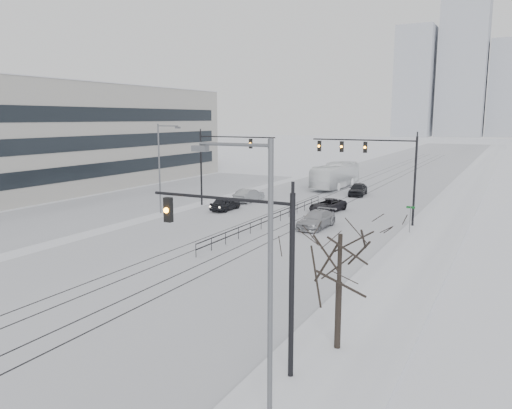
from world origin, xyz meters
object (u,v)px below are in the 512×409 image
at_px(sedan_nb_front, 328,205).
at_px(sedan_nb_right, 316,220).
at_px(traffic_mast_near, 252,255).
at_px(sedan_sb_inner, 225,204).
at_px(sedan_sb_outer, 249,195).
at_px(sedan_nb_far, 358,189).
at_px(box_truck, 335,176).
at_px(bare_tree, 340,246).

relative_size(sedan_nb_front, sedan_nb_right, 0.93).
xyz_separation_m(traffic_mast_near, sedan_sb_inner, (-18.26, 28.37, -3.84)).
height_order(sedan_sb_outer, sedan_nb_far, sedan_nb_far).
bearing_deg(box_truck, traffic_mast_near, 106.86).
bearing_deg(sedan_sb_inner, sedan_nb_right, 162.01).
relative_size(traffic_mast_near, sedan_sb_inner, 1.65).
xyz_separation_m(sedan_sb_inner, sedan_sb_outer, (-0.32, 5.81, 0.04)).
relative_size(traffic_mast_near, sedan_nb_right, 1.36).
bearing_deg(sedan_nb_front, sedan_nb_right, -66.41).
distance_m(traffic_mast_near, box_truck, 51.95).
bearing_deg(sedan_nb_right, traffic_mast_near, -71.72).
distance_m(traffic_mast_near, bare_tree, 3.85).
bearing_deg(bare_tree, sedan_nb_right, 112.82).
distance_m(traffic_mast_near, sedan_nb_right, 25.96).
height_order(bare_tree, sedan_nb_right, bare_tree).
xyz_separation_m(sedan_sb_inner, sedan_nb_right, (11.50, -3.59, 0.02)).
bearing_deg(sedan_nb_far, sedan_nb_front, -94.29).
xyz_separation_m(sedan_sb_inner, sedan_nb_front, (9.79, 4.25, -0.06)).
xyz_separation_m(sedan_nb_front, sedan_nb_far, (-0.32, 12.09, 0.12)).
height_order(sedan_nb_front, box_truck, box_truck).
relative_size(bare_tree, sedan_sb_outer, 1.32).
distance_m(sedan_nb_right, sedan_nb_far, 20.04).
height_order(traffic_mast_near, sedan_sb_inner, traffic_mast_near).
bearing_deg(sedan_sb_outer, sedan_sb_inner, 95.95).
height_order(bare_tree, sedan_nb_front, bare_tree).
xyz_separation_m(traffic_mast_near, box_truck, (-13.53, 50.08, -2.86)).
distance_m(sedan_sb_outer, sedan_nb_front, 10.23).
distance_m(sedan_sb_inner, sedan_nb_far, 18.89).
relative_size(sedan_sb_outer, sedan_nb_right, 0.90).
distance_m(sedan_sb_inner, sedan_sb_outer, 5.82).
xyz_separation_m(bare_tree, sedan_nb_right, (-9.16, 21.77, -3.74)).
relative_size(bare_tree, sedan_nb_front, 1.27).
xyz_separation_m(traffic_mast_near, sedan_nb_front, (-8.47, 32.62, -3.90)).
bearing_deg(sedan_sb_inner, traffic_mast_near, 122.12).
bearing_deg(sedan_nb_right, box_truck, 108.04).
xyz_separation_m(sedan_nb_front, box_truck, (-5.07, 17.46, 1.03)).
bearing_deg(sedan_nb_right, sedan_nb_far, 98.87).
relative_size(sedan_nb_front, sedan_nb_far, 1.04).
bearing_deg(sedan_nb_far, sedan_sb_inner, -125.91).
relative_size(traffic_mast_near, sedan_nb_front, 1.46).
height_order(bare_tree, sedan_sb_outer, bare_tree).
height_order(sedan_sb_outer, box_truck, box_truck).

